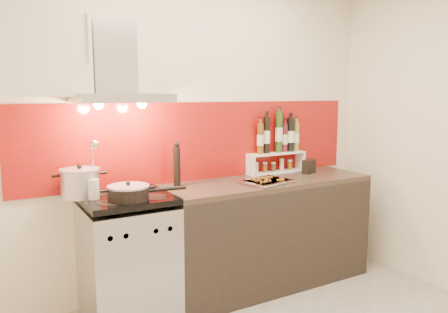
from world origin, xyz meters
TOP-DOWN VIEW (x-y plane):
  - back_wall at (0.00, 1.40)m, footprint 3.40×0.02m
  - backsplash at (0.05, 1.39)m, footprint 3.00×0.02m
  - range_stove at (-0.70, 1.10)m, footprint 0.60×0.60m
  - counter at (0.50, 1.10)m, footprint 1.80×0.60m
  - range_hood at (-0.70, 1.24)m, footprint 0.62×0.50m
  - upper_cabinet at (-1.25, 1.22)m, footprint 0.70×0.35m
  - stock_pot at (-0.98, 1.21)m, footprint 0.27×0.27m
  - saute_pan at (-0.72, 0.96)m, footprint 0.53×0.28m
  - utensil_jar at (-0.92, 1.10)m, footprint 0.09×0.13m
  - pepper_mill at (-0.25, 1.24)m, footprint 0.05×0.05m
  - step_shelf at (0.78, 1.33)m, footprint 0.57×0.16m
  - caddy_box at (1.00, 1.15)m, footprint 0.16×0.12m
  - baking_tray at (0.42, 0.99)m, footprint 0.44×0.37m

SIDE VIEW (x-z plane):
  - range_stove at x=-0.70m, z-range -0.01..0.90m
  - counter at x=0.50m, z-range 0.00..0.90m
  - baking_tray at x=0.42m, z-range 0.90..0.93m
  - saute_pan at x=-0.72m, z-range 0.90..1.02m
  - caddy_box at x=1.00m, z-range 0.90..1.02m
  - stock_pot at x=-0.98m, z-range 0.89..1.12m
  - utensil_jar at x=-0.92m, z-range 0.82..1.23m
  - pepper_mill at x=-0.25m, z-range 0.89..1.24m
  - step_shelf at x=0.78m, z-range 0.87..1.41m
  - backsplash at x=0.05m, z-range 0.90..1.54m
  - back_wall at x=0.00m, z-range 0.00..2.60m
  - range_hood at x=-0.70m, z-range 1.44..2.05m
  - upper_cabinet at x=-1.25m, z-range 1.59..2.31m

